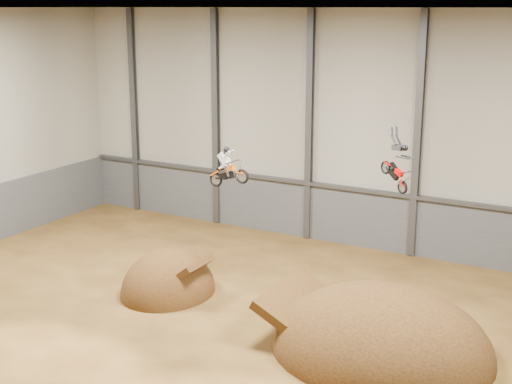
{
  "coord_description": "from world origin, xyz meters",
  "views": [
    {
      "loc": [
        14.6,
        -23.81,
        14.08
      ],
      "look_at": [
        -0.97,
        4.0,
        5.74
      ],
      "focal_mm": 50.0,
      "sensor_mm": 36.0,
      "label": 1
    }
  ],
  "objects_px": {
    "fmx_rider_a": "(230,164)",
    "fmx_rider_b": "(393,158)",
    "takeoff_ramp": "(169,293)",
    "landing_ramp": "(380,352)"
  },
  "relations": [
    {
      "from": "fmx_rider_a",
      "to": "fmx_rider_b",
      "type": "xyz_separation_m",
      "value": [
        8.21,
        -0.38,
        1.24
      ]
    },
    {
      "from": "fmx_rider_b",
      "to": "takeoff_ramp",
      "type": "bearing_deg",
      "value": -144.06
    },
    {
      "from": "takeoff_ramp",
      "to": "fmx_rider_a",
      "type": "xyz_separation_m",
      "value": [
        2.83,
        1.48,
        6.67
      ]
    },
    {
      "from": "fmx_rider_a",
      "to": "fmx_rider_b",
      "type": "height_order",
      "value": "fmx_rider_b"
    },
    {
      "from": "fmx_rider_a",
      "to": "fmx_rider_b",
      "type": "relative_size",
      "value": 0.93
    },
    {
      "from": "fmx_rider_a",
      "to": "landing_ramp",
      "type": "bearing_deg",
      "value": -12.86
    },
    {
      "from": "landing_ramp",
      "to": "fmx_rider_a",
      "type": "bearing_deg",
      "value": 165.12
    },
    {
      "from": "takeoff_ramp",
      "to": "fmx_rider_b",
      "type": "distance_m",
      "value": 13.62
    },
    {
      "from": "takeoff_ramp",
      "to": "fmx_rider_b",
      "type": "relative_size",
      "value": 2.15
    },
    {
      "from": "takeoff_ramp",
      "to": "fmx_rider_b",
      "type": "xyz_separation_m",
      "value": [
        11.04,
        1.1,
        7.91
      ]
    }
  ]
}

